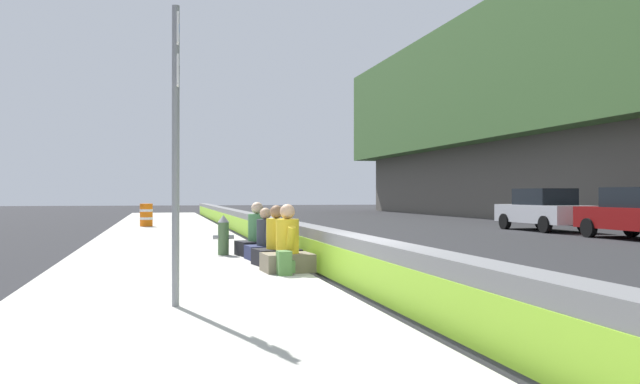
{
  "coord_description": "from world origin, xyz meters",
  "views": [
    {
      "loc": [
        -9.21,
        2.91,
        1.48
      ],
      "look_at": [
        5.35,
        -0.62,
        1.53
      ],
      "focal_mm": 37.11,
      "sensor_mm": 36.0,
      "label": 1
    }
  ],
  "objects_px": {
    "fire_hydrant": "(223,235)",
    "seated_person_middle": "(277,246)",
    "route_sign_post": "(176,133)",
    "seated_person_foreground": "(287,250)",
    "backpack": "(285,263)",
    "construction_barrel": "(146,215)",
    "parked_car_fourth": "(543,209)",
    "seated_person_far": "(257,239)",
    "seated_person_rear": "(265,243)"
  },
  "relations": [
    {
      "from": "seated_person_far",
      "to": "parked_car_fourth",
      "type": "distance_m",
      "value": 16.04
    },
    {
      "from": "route_sign_post",
      "to": "seated_person_foreground",
      "type": "relative_size",
      "value": 3.08
    },
    {
      "from": "seated_person_foreground",
      "to": "seated_person_middle",
      "type": "xyz_separation_m",
      "value": [
        1.09,
        0.0,
        -0.01
      ]
    },
    {
      "from": "route_sign_post",
      "to": "backpack",
      "type": "distance_m",
      "value": 3.76
    },
    {
      "from": "seated_person_far",
      "to": "backpack",
      "type": "distance_m",
      "value": 3.64
    },
    {
      "from": "fire_hydrant",
      "to": "seated_person_foreground",
      "type": "xyz_separation_m",
      "value": [
        -3.38,
        -0.79,
        -0.08
      ]
    },
    {
      "from": "seated_person_middle",
      "to": "backpack",
      "type": "bearing_deg",
      "value": 175.06
    },
    {
      "from": "seated_person_foreground",
      "to": "parked_car_fourth",
      "type": "relative_size",
      "value": 0.26
    },
    {
      "from": "fire_hydrant",
      "to": "seated_person_middle",
      "type": "distance_m",
      "value": 2.43
    },
    {
      "from": "backpack",
      "to": "seated_person_far",
      "type": "bearing_deg",
      "value": -0.99
    },
    {
      "from": "seated_person_far",
      "to": "construction_barrel",
      "type": "bearing_deg",
      "value": 10.65
    },
    {
      "from": "seated_person_foreground",
      "to": "parked_car_fourth",
      "type": "xyz_separation_m",
      "value": [
        12.55,
        -12.92,
        0.36
      ]
    },
    {
      "from": "fire_hydrant",
      "to": "seated_person_far",
      "type": "distance_m",
      "value": 0.76
    },
    {
      "from": "route_sign_post",
      "to": "construction_barrel",
      "type": "distance_m",
      "value": 20.41
    },
    {
      "from": "construction_barrel",
      "to": "seated_person_far",
      "type": "bearing_deg",
      "value": -169.35
    },
    {
      "from": "seated_person_far",
      "to": "backpack",
      "type": "xyz_separation_m",
      "value": [
        -3.63,
        0.06,
        -0.17
      ]
    },
    {
      "from": "seated_person_foreground",
      "to": "construction_barrel",
      "type": "height_order",
      "value": "seated_person_foreground"
    },
    {
      "from": "construction_barrel",
      "to": "seated_person_foreground",
      "type": "bearing_deg",
      "value": -171.03
    },
    {
      "from": "backpack",
      "to": "construction_barrel",
      "type": "distance_m",
      "value": 17.82
    },
    {
      "from": "seated_person_foreground",
      "to": "seated_person_middle",
      "type": "bearing_deg",
      "value": 0.05
    },
    {
      "from": "seated_person_middle",
      "to": "parked_car_fourth",
      "type": "height_order",
      "value": "parked_car_fourth"
    },
    {
      "from": "seated_person_rear",
      "to": "construction_barrel",
      "type": "xyz_separation_m",
      "value": [
        14.93,
        2.67,
        0.15
      ]
    },
    {
      "from": "fire_hydrant",
      "to": "seated_person_rear",
      "type": "height_order",
      "value": "seated_person_rear"
    },
    {
      "from": "route_sign_post",
      "to": "parked_car_fourth",
      "type": "distance_m",
      "value": 21.7
    },
    {
      "from": "seated_person_middle",
      "to": "construction_barrel",
      "type": "relative_size",
      "value": 1.19
    },
    {
      "from": "route_sign_post",
      "to": "backpack",
      "type": "relative_size",
      "value": 9.0
    },
    {
      "from": "fire_hydrant",
      "to": "backpack",
      "type": "xyz_separation_m",
      "value": [
        -3.87,
        -0.65,
        -0.25
      ]
    },
    {
      "from": "route_sign_post",
      "to": "seated_person_rear",
      "type": "xyz_separation_m",
      "value": [
        5.4,
        -1.93,
        -1.74
      ]
    },
    {
      "from": "seated_person_rear",
      "to": "parked_car_fourth",
      "type": "bearing_deg",
      "value": -51.43
    },
    {
      "from": "seated_person_far",
      "to": "parked_car_fourth",
      "type": "bearing_deg",
      "value": -54.11
    },
    {
      "from": "seated_person_middle",
      "to": "fire_hydrant",
      "type": "bearing_deg",
      "value": 18.99
    },
    {
      "from": "parked_car_fourth",
      "to": "seated_person_foreground",
      "type": "bearing_deg",
      "value": 134.18
    },
    {
      "from": "fire_hydrant",
      "to": "seated_person_rear",
      "type": "xyz_separation_m",
      "value": [
        -1.16,
        -0.75,
        -0.12
      ]
    },
    {
      "from": "seated_person_foreground",
      "to": "construction_barrel",
      "type": "bearing_deg",
      "value": 8.97
    },
    {
      "from": "construction_barrel",
      "to": "parked_car_fourth",
      "type": "relative_size",
      "value": 0.21
    },
    {
      "from": "seated_person_middle",
      "to": "backpack",
      "type": "height_order",
      "value": "seated_person_middle"
    },
    {
      "from": "route_sign_post",
      "to": "seated_person_foreground",
      "type": "height_order",
      "value": "route_sign_post"
    },
    {
      "from": "route_sign_post",
      "to": "backpack",
      "type": "bearing_deg",
      "value": -34.09
    },
    {
      "from": "fire_hydrant",
      "to": "backpack",
      "type": "distance_m",
      "value": 3.93
    },
    {
      "from": "seated_person_foreground",
      "to": "seated_person_middle",
      "type": "relative_size",
      "value": 1.03
    },
    {
      "from": "seated_person_middle",
      "to": "seated_person_rear",
      "type": "relative_size",
      "value": 1.07
    },
    {
      "from": "seated_person_foreground",
      "to": "backpack",
      "type": "relative_size",
      "value": 2.92
    },
    {
      "from": "route_sign_post",
      "to": "fire_hydrant",
      "type": "bearing_deg",
      "value": -10.13
    },
    {
      "from": "seated_person_foreground",
      "to": "construction_barrel",
      "type": "relative_size",
      "value": 1.23
    },
    {
      "from": "construction_barrel",
      "to": "seated_person_middle",
      "type": "bearing_deg",
      "value": -170.44
    },
    {
      "from": "seated_person_middle",
      "to": "seated_person_rear",
      "type": "bearing_deg",
      "value": 1.79
    },
    {
      "from": "fire_hydrant",
      "to": "seated_person_middle",
      "type": "relative_size",
      "value": 0.78
    },
    {
      "from": "backpack",
      "to": "parked_car_fourth",
      "type": "relative_size",
      "value": 0.09
    },
    {
      "from": "route_sign_post",
      "to": "seated_person_far",
      "type": "height_order",
      "value": "route_sign_post"
    },
    {
      "from": "route_sign_post",
      "to": "seated_person_middle",
      "type": "xyz_separation_m",
      "value": [
        4.27,
        -1.96,
        -1.72
      ]
    }
  ]
}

